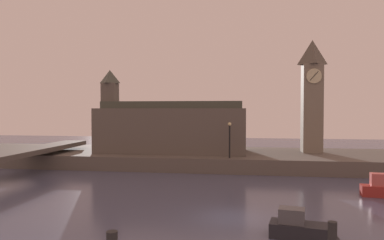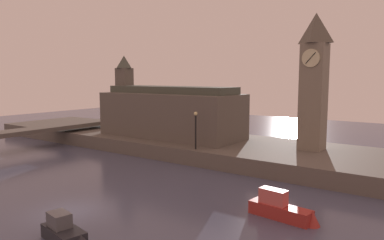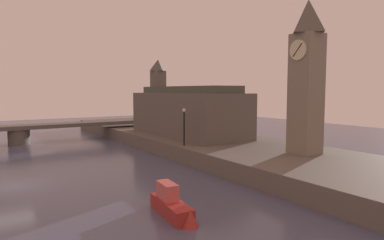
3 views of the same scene
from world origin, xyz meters
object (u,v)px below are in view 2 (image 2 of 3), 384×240
at_px(parliament_hall, 169,112).
at_px(boat_dinghy_red, 284,210).
at_px(clock_tower, 314,80).
at_px(boat_barge_dark, 66,233).
at_px(streetlamp, 196,126).

relative_size(parliament_hall, boat_dinghy_red, 3.84).
distance_m(clock_tower, boat_dinghy_red, 16.71).
relative_size(clock_tower, boat_dinghy_red, 2.91).
distance_m(clock_tower, boat_barge_dark, 25.68).
xyz_separation_m(clock_tower, parliament_hall, (-16.17, -1.78, -3.78)).
distance_m(parliament_hall, streetlamp, 8.49).
relative_size(streetlamp, boat_barge_dark, 1.02).
bearing_deg(clock_tower, streetlamp, -144.79).
bearing_deg(boat_barge_dark, parliament_hall, 117.27).
height_order(streetlamp, boat_barge_dark, streetlamp).
relative_size(streetlamp, boat_dinghy_red, 0.82).
bearing_deg(boat_dinghy_red, parliament_hall, 146.39).
bearing_deg(parliament_hall, streetlamp, -33.11).
relative_size(clock_tower, parliament_hall, 0.76).
relative_size(parliament_hall, boat_barge_dark, 4.77).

